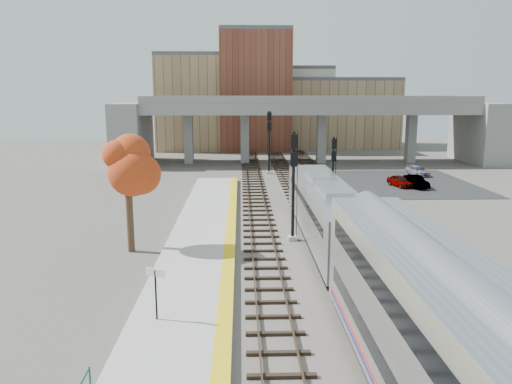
# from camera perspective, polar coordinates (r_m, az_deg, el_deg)

# --- Properties ---
(ground) EXTENTS (160.00, 160.00, 0.00)m
(ground) POSITION_cam_1_polar(r_m,az_deg,el_deg) (28.57, 7.71, -9.10)
(ground) COLOR #47423D
(ground) RESTS_ON ground
(platform) EXTENTS (4.50, 60.00, 0.35)m
(platform) POSITION_cam_1_polar(r_m,az_deg,el_deg) (28.26, -7.12, -8.94)
(platform) COLOR #9E9E99
(platform) RESTS_ON ground
(yellow_strip) EXTENTS (0.70, 60.00, 0.01)m
(yellow_strip) POSITION_cam_1_polar(r_m,az_deg,el_deg) (28.09, -3.22, -8.61)
(yellow_strip) COLOR yellow
(yellow_strip) RESTS_ON platform
(tracks) EXTENTS (10.70, 95.00, 0.25)m
(tracks) POSITION_cam_1_polar(r_m,az_deg,el_deg) (40.51, 6.15, -2.84)
(tracks) COLOR black
(tracks) RESTS_ON ground
(overpass) EXTENTS (54.00, 12.00, 9.50)m
(overpass) POSITION_cam_1_polar(r_m,az_deg,el_deg) (72.16, 5.87, 7.94)
(overpass) COLOR slate
(overpass) RESTS_ON ground
(buildings_far) EXTENTS (43.00, 21.00, 20.60)m
(buildings_far) POSITION_cam_1_polar(r_m,az_deg,el_deg) (93.19, 1.86, 10.00)
(buildings_far) COLOR #A0845C
(buildings_far) RESTS_ON ground
(parking_lot) EXTENTS (14.00, 18.00, 0.04)m
(parking_lot) POSITION_cam_1_polar(r_m,az_deg,el_deg) (58.35, 16.85, 1.02)
(parking_lot) COLOR black
(parking_lot) RESTS_ON ground
(locomotive) EXTENTS (3.02, 19.05, 4.10)m
(locomotive) POSITION_cam_1_polar(r_m,az_deg,el_deg) (33.37, 7.95, -2.04)
(locomotive) COLOR #A8AAB2
(locomotive) RESTS_ON ground
(signal_mast_near) EXTENTS (0.60, 0.64, 7.41)m
(signal_mast_near) POSITION_cam_1_polar(r_m,az_deg,el_deg) (33.39, 4.29, 0.61)
(signal_mast_near) COLOR #9E9E99
(signal_mast_near) RESTS_ON ground
(signal_mast_mid) EXTENTS (0.60, 0.64, 6.38)m
(signal_mast_mid) POSITION_cam_1_polar(r_m,az_deg,el_deg) (41.67, 8.77, 1.64)
(signal_mast_mid) COLOR #9E9E99
(signal_mast_mid) RESTS_ON ground
(signal_mast_far) EXTENTS (0.60, 0.64, 7.76)m
(signal_mast_far) POSITION_cam_1_polar(r_m,az_deg,el_deg) (61.65, 1.50, 5.74)
(signal_mast_far) COLOR #9E9E99
(signal_mast_far) RESTS_ON ground
(station_sign) EXTENTS (0.85, 0.40, 2.27)m
(station_sign) POSITION_cam_1_polar(r_m,az_deg,el_deg) (21.87, -11.42, -10.18)
(station_sign) COLOR black
(station_sign) RESTS_ON platform
(tree) EXTENTS (3.60, 3.60, 7.43)m
(tree) POSITION_cam_1_polar(r_m,az_deg,el_deg) (31.67, -14.50, 2.95)
(tree) COLOR #382619
(tree) RESTS_ON ground
(car_a) EXTENTS (2.25, 3.76, 1.20)m
(car_a) POSITION_cam_1_polar(r_m,az_deg,el_deg) (55.55, 16.12, 1.21)
(car_a) COLOR #99999E
(car_a) RESTS_ON parking_lot
(car_b) EXTENTS (2.18, 4.10, 1.28)m
(car_b) POSITION_cam_1_polar(r_m,az_deg,el_deg) (55.42, 17.69, 1.14)
(car_b) COLOR #99999E
(car_b) RESTS_ON parking_lot
(car_c) EXTENTS (2.34, 4.11, 1.12)m
(car_c) POSITION_cam_1_polar(r_m,az_deg,el_deg) (63.79, 17.98, 2.32)
(car_c) COLOR #99999E
(car_c) RESTS_ON parking_lot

